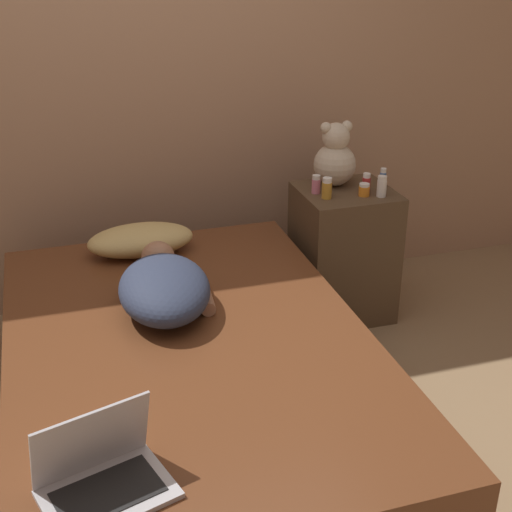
# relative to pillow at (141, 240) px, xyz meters

# --- Properties ---
(ground_plane) EXTENTS (12.00, 12.00, 0.00)m
(ground_plane) POSITION_rel_pillow_xyz_m (0.05, -0.81, -0.55)
(ground_plane) COLOR #937551
(wall_back) EXTENTS (8.00, 0.06, 2.60)m
(wall_back) POSITION_rel_pillow_xyz_m (0.05, 0.50, 0.75)
(wall_back) COLOR tan
(wall_back) RESTS_ON ground_plane
(bed) EXTENTS (1.38, 2.06, 0.48)m
(bed) POSITION_rel_pillow_xyz_m (0.05, -0.81, -0.31)
(bed) COLOR #4C331E
(bed) RESTS_ON ground_plane
(nightstand) EXTENTS (0.46, 0.43, 0.69)m
(nightstand) POSITION_rel_pillow_xyz_m (1.04, -0.02, -0.20)
(nightstand) COLOR brown
(nightstand) RESTS_ON ground_plane
(pillow) EXTENTS (0.50, 0.27, 0.14)m
(pillow) POSITION_rel_pillow_xyz_m (0.00, 0.00, 0.00)
(pillow) COLOR tan
(pillow) RESTS_ON bed
(person_lying) EXTENTS (0.42, 0.70, 0.19)m
(person_lying) POSITION_rel_pillow_xyz_m (0.02, -0.54, 0.02)
(person_lying) COLOR #2D3851
(person_lying) RESTS_ON bed
(laptop) EXTENTS (0.40, 0.33, 0.25)m
(laptop) POSITION_rel_pillow_xyz_m (-0.34, -1.52, -0.01)
(laptop) COLOR silver
(laptop) RESTS_ON bed
(teddy_bear) EXTENTS (0.21, 0.21, 0.33)m
(teddy_bear) POSITION_rel_pillow_xyz_m (1.01, 0.08, 0.28)
(teddy_bear) COLOR beige
(teddy_bear) RESTS_ON nightstand
(bottle_blue) EXTENTS (0.03, 0.03, 0.10)m
(bottle_blue) POSITION_rel_pillow_xyz_m (1.22, -0.03, 0.19)
(bottle_blue) COLOR #3866B2
(bottle_blue) RESTS_ON nightstand
(bottle_white) EXTENTS (0.05, 0.05, 0.10)m
(bottle_white) POSITION_rel_pillow_xyz_m (1.16, -0.14, 0.19)
(bottle_white) COLOR white
(bottle_white) RESTS_ON nightstand
(bottle_red) EXTENTS (0.04, 0.04, 0.10)m
(bottle_red) POSITION_rel_pillow_xyz_m (1.12, -0.06, 0.19)
(bottle_red) COLOR #B72D2D
(bottle_red) RESTS_ON nightstand
(bottle_amber) EXTENTS (0.05, 0.05, 0.10)m
(bottle_amber) POSITION_rel_pillow_xyz_m (0.90, -0.09, 0.19)
(bottle_amber) COLOR gold
(bottle_amber) RESTS_ON nightstand
(bottle_pink) EXTENTS (0.04, 0.04, 0.09)m
(bottle_pink) POSITION_rel_pillow_xyz_m (0.88, -0.01, 0.19)
(bottle_pink) COLOR pink
(bottle_pink) RESTS_ON nightstand
(bottle_orange) EXTENTS (0.05, 0.05, 0.06)m
(bottle_orange) POSITION_rel_pillow_xyz_m (1.09, -0.11, 0.17)
(bottle_orange) COLOR orange
(bottle_orange) RESTS_ON nightstand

